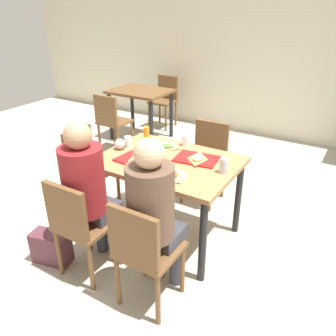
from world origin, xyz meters
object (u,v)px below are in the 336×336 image
object	(u,v)px
pizza_slice_d	(170,174)
chair_near_left	(78,223)
main_table	(168,170)
pizza_slice_a	(141,158)
paper_plate_near_edge	(172,175)
person_in_red	(88,186)
tray_red_far	(196,159)
paper_plate_center	(165,146)
foil_bundle	(120,144)
condiment_bottle	(146,135)
soda_can	(224,166)
tray_red_near	(138,160)
plastic_cup_c	(128,142)
background_chair_far	(165,97)
chair_near_right	(143,249)
pizza_slice_c	(165,146)
handbag	(51,247)
plastic_cup_b	(146,172)
background_chair_near	(111,119)
background_table	(140,99)
person_in_brown_jacket	(154,209)
plastic_cup_a	(186,140)
chair_far_side	(207,155)
chair_left_end	(87,163)
pizza_slice_b	(198,158)

from	to	relation	value
pizza_slice_d	chair_near_left	bearing A→B (deg)	-128.73
main_table	pizza_slice_a	distance (m)	0.26
main_table	paper_plate_near_edge	distance (m)	0.32
person_in_red	tray_red_far	size ratio (longest dim) A/B	3.54
paper_plate_center	foil_bundle	world-z (taller)	foil_bundle
condiment_bottle	foil_bundle	xyz separation A→B (m)	(-0.12, -0.26, -0.03)
paper_plate_near_edge	soda_can	xyz separation A→B (m)	(0.33, 0.26, 0.06)
tray_red_near	plastic_cup_c	distance (m)	0.35
background_chair_far	tray_red_near	bearing A→B (deg)	-62.52
chair_near_right	soda_can	bearing A→B (deg)	76.11
tray_red_near	pizza_slice_c	distance (m)	0.37
main_table	paper_plate_near_edge	xyz separation A→B (m)	(0.18, -0.24, 0.10)
plastic_cup_c	handbag	xyz separation A→B (m)	(-0.17, -0.90, -0.69)
plastic_cup_b	background_chair_near	xyz separation A→B (m)	(-1.74, 1.63, -0.32)
foil_bundle	background_table	world-z (taller)	foil_bundle
tray_red_near	chair_near_right	bearing A→B (deg)	-52.86
person_in_brown_jacket	condiment_bottle	distance (m)	1.15
chair_near_left	plastic_cup_b	distance (m)	0.64
plastic_cup_c	condiment_bottle	distance (m)	0.20
plastic_cup_a	soda_can	size ratio (longest dim) A/B	0.82
person_in_red	pizza_slice_d	xyz separation A→B (m)	(0.46, 0.43, 0.04)
chair_far_side	background_chair_far	size ratio (longest dim) A/B	1.00
chair_left_end	background_chair_far	bearing A→B (deg)	104.95
chair_left_end	background_table	bearing A→B (deg)	110.06
pizza_slice_d	foil_bundle	world-z (taller)	foil_bundle
pizza_slice_d	background_table	distance (m)	2.92
chair_left_end	foil_bundle	xyz separation A→B (m)	(0.47, -0.02, 0.32)
chair_far_side	plastic_cup_a	world-z (taller)	plastic_cup_a
pizza_slice_c	handbag	size ratio (longest dim) A/B	0.79
foil_bundle	handbag	distance (m)	1.08
pizza_slice_c	tray_red_near	bearing A→B (deg)	-97.14
chair_left_end	background_chair_near	size ratio (longest dim) A/B	1.00
person_in_red	plastic_cup_b	distance (m)	0.46
pizza_slice_d	background_chair_far	world-z (taller)	background_chair_far
handbag	chair_left_end	bearing A→B (deg)	111.56
background_chair_near	chair_near_right	bearing A→B (deg)	-46.09
chair_left_end	person_in_brown_jacket	world-z (taller)	person_in_brown_jacket
paper_plate_near_edge	background_table	xyz separation A→B (m)	(-1.88, 2.23, -0.14)
main_table	background_table	world-z (taller)	same
soda_can	background_chair_far	distance (m)	3.51
chair_near_left	pizza_slice_a	bearing A→B (deg)	80.94
foil_bundle	tray_red_far	bearing A→B (deg)	12.08
person_in_brown_jacket	tray_red_far	world-z (taller)	person_in_brown_jacket
handbag	background_table	xyz separation A→B (m)	(-1.06, 2.83, 0.50)
paper_plate_center	plastic_cup_a	size ratio (longest dim) A/B	2.20
chair_near_left	pizza_slice_d	bearing A→B (deg)	51.27
soda_can	condiment_bottle	bearing A→B (deg)	166.25
chair_far_side	pizza_slice_b	size ratio (longest dim) A/B	3.46
background_table	foil_bundle	bearing A→B (deg)	-59.22
handbag	paper_plate_center	bearing A→B (deg)	66.46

